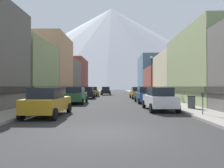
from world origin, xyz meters
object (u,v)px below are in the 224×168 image
object	(u,v)px
potted_plant_1	(57,95)
car_right_1	(145,95)
car_left_0	(48,102)
pedestrian_1	(151,92)
car_right_0	(159,99)
car_left_1	(76,95)
parking_meter_near	(203,100)
car_left_3	(92,92)
car_left_2	(88,93)
streetlamp_right	(151,71)
potted_plant_0	(166,96)
trash_bin_right	(191,102)
potted_plant_2	(40,99)
pedestrian_0	(159,93)
car_right_2	(137,93)
car_driving_0	(106,91)

from	to	relation	value
potted_plant_1	car_right_1	bearing A→B (deg)	-15.74
car_left_0	pedestrian_1	world-z (taller)	pedestrian_1
car_right_0	car_left_1	bearing A→B (deg)	141.87
parking_meter_near	pedestrian_1	bearing A→B (deg)	88.59
car_left_3	parking_meter_near	world-z (taller)	car_left_3
car_left_2	streetlamp_right	distance (m)	10.23
potted_plant_0	potted_plant_1	world-z (taller)	potted_plant_1
car_left_3	trash_bin_right	bearing A→B (deg)	-64.89
potted_plant_2	pedestrian_1	bearing A→B (deg)	43.97
car_left_0	car_right_1	world-z (taller)	same
car_left_1	potted_plant_2	world-z (taller)	car_left_1
parking_meter_near	pedestrian_1	size ratio (longest dim) A/B	0.76
parking_meter_near	streetlamp_right	xyz separation A→B (m)	(-0.40, 15.26, 2.97)
car_left_2	potted_plant_2	bearing A→B (deg)	-105.99
car_left_1	car_right_0	size ratio (longest dim) A/B	1.00
car_left_1	car_left_3	xyz separation A→B (m)	(-0.00, 15.91, 0.00)
pedestrian_1	streetlamp_right	world-z (taller)	streetlamp_right
car_right_1	potted_plant_1	xyz separation A→B (m)	(-10.80, 3.04, -0.17)
pedestrian_0	car_left_1	bearing A→B (deg)	-151.09
parking_meter_near	car_left_3	bearing A→B (deg)	110.83
car_right_2	pedestrian_1	world-z (taller)	pedestrian_1
car_left_2	car_driving_0	distance (m)	13.33
car_left_1	car_right_2	size ratio (longest dim) A/B	1.00
car_right_2	potted_plant_0	bearing A→B (deg)	-53.71
parking_meter_near	car_left_2	bearing A→B (deg)	117.10
trash_bin_right	potted_plant_0	distance (m)	10.63
potted_plant_2	car_left_0	bearing A→B (deg)	-66.60
trash_bin_right	car_left_0	bearing A→B (deg)	-161.70
car_left_0	parking_meter_near	bearing A→B (deg)	-0.52
car_left_0	pedestrian_1	distance (m)	22.54
car_left_2	pedestrian_1	xyz separation A→B (m)	(10.05, 1.60, 0.06)
car_right_1	pedestrian_1	bearing A→B (deg)	76.17
car_right_2	pedestrian_0	world-z (taller)	pedestrian_0
parking_meter_near	pedestrian_0	world-z (taller)	pedestrian_0
car_left_1	car_right_2	distance (m)	11.95
car_left_0	parking_meter_near	xyz separation A→B (m)	(9.55, -0.09, 0.11)
trash_bin_right	potted_plant_1	world-z (taller)	potted_plant_1
car_left_3	car_left_0	bearing A→B (deg)	-90.00
car_left_1	car_driving_0	xyz separation A→B (m)	(2.20, 22.62, 0.00)
car_left_3	potted_plant_1	bearing A→B (deg)	-105.25
car_driving_0	potted_plant_2	size ratio (longest dim) A/B	4.85
pedestrian_1	parking_meter_near	bearing A→B (deg)	-91.41
potted_plant_0	streetlamp_right	size ratio (longest dim) A/B	0.14
parking_meter_near	potted_plant_2	world-z (taller)	parking_meter_near
parking_meter_near	pedestrian_0	xyz separation A→B (m)	(0.50, 14.74, -0.07)
pedestrian_1	car_left_2	bearing A→B (deg)	-170.94
car_right_1	potted_plant_2	distance (m)	11.17
potted_plant_1	trash_bin_right	bearing A→B (deg)	-36.60
car_right_1	pedestrian_1	xyz separation A→B (m)	(2.45, 9.95, 0.06)
car_left_1	car_left_3	world-z (taller)	same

